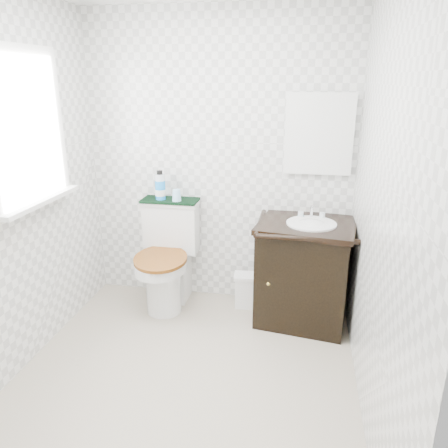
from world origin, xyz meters
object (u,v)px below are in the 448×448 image
(mouthwash_bottle, at_px, (160,186))
(cup, at_px, (177,195))
(toilet, at_px, (168,262))
(vanity, at_px, (305,270))
(trash_bin, at_px, (246,290))

(mouthwash_bottle, height_order, cup, mouthwash_bottle)
(toilet, xyz_separation_m, mouthwash_bottle, (-0.08, 0.11, 0.63))
(vanity, xyz_separation_m, mouthwash_bottle, (-1.21, 0.17, 0.58))
(trash_bin, height_order, mouthwash_bottle, mouthwash_bottle)
(trash_bin, height_order, cup, cup)
(toilet, relative_size, cup, 9.18)
(toilet, distance_m, mouthwash_bottle, 0.64)
(mouthwash_bottle, bearing_deg, vanity, -8.12)
(trash_bin, xyz_separation_m, cup, (-0.59, 0.03, 0.80))
(toilet, distance_m, trash_bin, 0.70)
(vanity, bearing_deg, trash_bin, 165.47)
(toilet, distance_m, cup, 0.58)
(trash_bin, xyz_separation_m, mouthwash_bottle, (-0.74, 0.05, 0.86))
(vanity, height_order, cup, cup)
(vanity, height_order, mouthwash_bottle, mouthwash_bottle)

